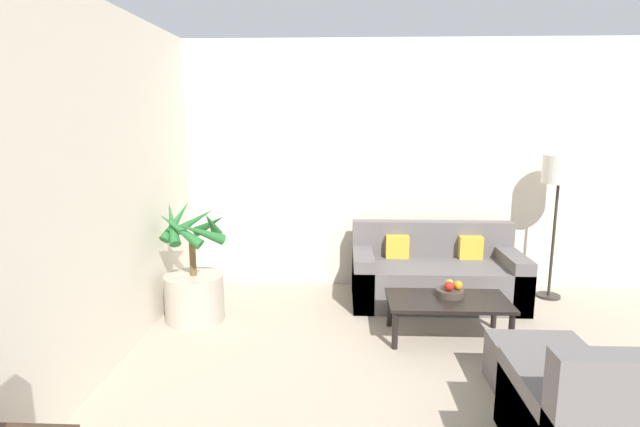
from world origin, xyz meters
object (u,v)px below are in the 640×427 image
object	(u,v)px
floor_lamp	(559,177)
coffee_table	(448,304)
apple_green	(449,283)
ottoman	(541,369)
sofa_loveseat	(435,276)
fruit_bowl	(450,293)
orange_fruit	(458,285)
potted_palm	(194,283)
apple_red	(449,286)
armchair	(601,426)

from	to	relation	value
floor_lamp	coffee_table	xyz separation A→B (m)	(-1.29, -1.05, -0.98)
apple_green	ottoman	bearing A→B (deg)	-66.93
sofa_loveseat	fruit_bowl	distance (m)	0.81
orange_fruit	ottoman	size ratio (longest dim) A/B	0.13
potted_palm	sofa_loveseat	distance (m)	2.41
orange_fruit	coffee_table	bearing A→B (deg)	-140.68
apple_red	sofa_loveseat	bearing A→B (deg)	86.91
apple_red	coffee_table	bearing A→B (deg)	-106.91
fruit_bowl	ottoman	bearing A→B (deg)	-65.59
potted_palm	floor_lamp	bearing A→B (deg)	11.72
floor_lamp	coffee_table	bearing A→B (deg)	-140.82
orange_fruit	ottoman	distance (m)	1.05
sofa_loveseat	coffee_table	size ratio (longest dim) A/B	1.65
apple_red	armchair	distance (m)	1.76
coffee_table	orange_fruit	xyz separation A→B (m)	(0.10, 0.08, 0.14)
apple_red	apple_green	world-z (taller)	apple_red
potted_palm	apple_red	size ratio (longest dim) A/B	13.80
sofa_loveseat	armchair	xyz separation A→B (m)	(0.41, -2.53, -0.01)
floor_lamp	apple_green	world-z (taller)	floor_lamp
coffee_table	fruit_bowl	bearing A→B (deg)	69.66
sofa_loveseat	floor_lamp	world-z (taller)	floor_lamp
floor_lamp	fruit_bowl	distance (m)	1.83
floor_lamp	ottoman	bearing A→B (deg)	-113.49
floor_lamp	apple_green	distance (m)	1.77
potted_palm	fruit_bowl	size ratio (longest dim) A/B	4.76
potted_palm	apple_green	distance (m)	2.33
fruit_bowl	apple_green	xyz separation A→B (m)	(0.00, 0.05, 0.07)
floor_lamp	ottoman	size ratio (longest dim) A/B	2.38
floor_lamp	apple_green	xyz separation A→B (m)	(-1.26, -0.92, -0.84)
sofa_loveseat	ottoman	world-z (taller)	sofa_loveseat
sofa_loveseat	apple_green	size ratio (longest dim) A/B	22.70
apple_green	armchair	world-z (taller)	armchair
sofa_loveseat	apple_red	world-z (taller)	sofa_loveseat
apple_green	ottoman	world-z (taller)	apple_green
sofa_loveseat	coffee_table	xyz separation A→B (m)	(-0.06, -0.89, 0.04)
coffee_table	apple_red	xyz separation A→B (m)	(0.01, 0.04, 0.14)
coffee_table	armchair	size ratio (longest dim) A/B	1.24
sofa_loveseat	coffee_table	world-z (taller)	sofa_loveseat
apple_red	orange_fruit	size ratio (longest dim) A/B	1.05
ottoman	apple_green	bearing A→B (deg)	113.07
potted_palm	ottoman	bearing A→B (deg)	-23.17
coffee_table	orange_fruit	world-z (taller)	orange_fruit
orange_fruit	floor_lamp	bearing A→B (deg)	39.17
sofa_loveseat	floor_lamp	bearing A→B (deg)	7.62
fruit_bowl	apple_green	size ratio (longest dim) A/B	3.20
sofa_loveseat	ottoman	xyz separation A→B (m)	(0.40, -1.75, -0.10)
apple_red	armchair	bearing A→B (deg)	-75.00
apple_red	apple_green	distance (m)	0.09
sofa_loveseat	apple_red	distance (m)	0.86
sofa_loveseat	coffee_table	distance (m)	0.89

